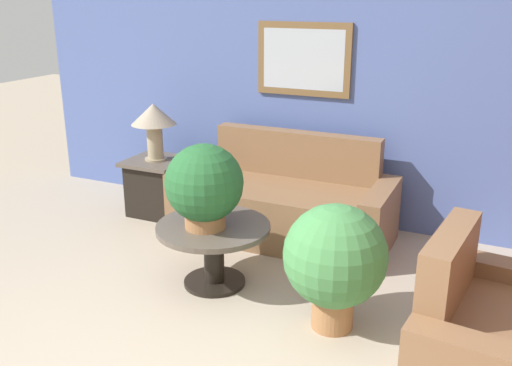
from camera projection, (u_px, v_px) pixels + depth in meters
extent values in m
cube|color=#5166A8|center=(335.00, 86.00, 5.23)|extent=(6.52, 0.06, 2.60)
cube|color=brown|center=(304.00, 59.00, 5.23)|extent=(0.90, 0.03, 0.67)
cube|color=#B2BCC6|center=(303.00, 59.00, 5.22)|extent=(0.78, 0.01, 0.55)
cube|color=brown|center=(282.00, 212.00, 5.14)|extent=(1.58, 0.87, 0.48)
cube|color=brown|center=(297.00, 154.00, 5.30)|extent=(1.58, 0.16, 0.42)
cube|color=brown|center=(197.00, 193.00, 5.47)|extent=(0.18, 0.87, 0.58)
cube|color=brown|center=(379.00, 222.00, 4.77)|extent=(0.18, 0.87, 0.58)
cube|color=brown|center=(510.00, 358.00, 3.08)|extent=(0.99, 0.86, 0.48)
cube|color=brown|center=(449.00, 267.00, 3.12)|extent=(0.25, 0.77, 0.42)
cylinder|color=black|center=(215.00, 281.00, 4.37)|extent=(0.47, 0.47, 0.03)
cylinder|color=black|center=(214.00, 255.00, 4.30)|extent=(0.15, 0.15, 0.42)
cylinder|color=brown|center=(213.00, 227.00, 4.23)|extent=(0.85, 0.85, 0.04)
cube|color=black|center=(158.00, 188.00, 5.69)|extent=(0.47, 0.47, 0.52)
cube|color=brown|center=(156.00, 161.00, 5.61)|extent=(0.56, 0.56, 0.03)
cylinder|color=tan|center=(156.00, 159.00, 5.60)|extent=(0.22, 0.22, 0.02)
cylinder|color=tan|center=(155.00, 141.00, 5.54)|extent=(0.15, 0.15, 0.34)
cone|color=gray|center=(153.00, 114.00, 5.45)|extent=(0.44, 0.44, 0.20)
cylinder|color=#9E6B42|center=(205.00, 219.00, 4.16)|extent=(0.30, 0.30, 0.13)
sphere|color=#235B2D|center=(204.00, 183.00, 4.07)|extent=(0.57, 0.57, 0.57)
cylinder|color=#9E6B42|center=(333.00, 309.00, 3.77)|extent=(0.28, 0.28, 0.27)
sphere|color=#428447|center=(335.00, 256.00, 3.65)|extent=(0.68, 0.68, 0.68)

